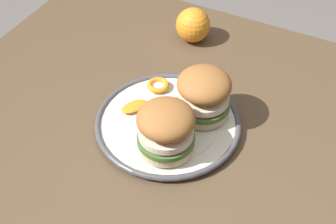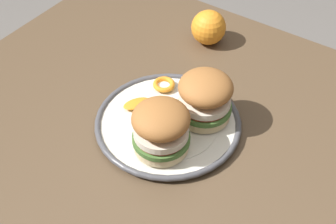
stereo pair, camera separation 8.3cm
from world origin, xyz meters
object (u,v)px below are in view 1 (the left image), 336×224
dining_table (184,180)px  sandwich_half_right (166,128)px  sandwich_half_left (202,93)px  dinner_plate (168,123)px  whole_orange (193,25)px

dining_table → sandwich_half_right: (0.02, 0.04, 0.18)m
dining_table → sandwich_half_left: (0.00, -0.08, 0.18)m
dining_table → sandwich_half_right: size_ratio=10.22×
dinner_plate → sandwich_half_right: (-0.03, 0.06, 0.06)m
sandwich_half_right → whole_orange: (0.11, -0.35, -0.03)m
sandwich_half_left → sandwich_half_right: same height
whole_orange → sandwich_half_right: bearing=107.2°
dining_table → sandwich_half_left: 0.20m
dinner_plate → sandwich_half_right: 0.09m
sandwich_half_left → whole_orange: 0.27m
dinner_plate → sandwich_half_left: bearing=-132.8°
sandwich_half_right → dinner_plate: bearing=-66.0°
dinner_plate → whole_orange: whole_orange is taller
sandwich_half_left → sandwich_half_right: (0.02, 0.12, 0.00)m
sandwich_half_left → sandwich_half_right: 0.12m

